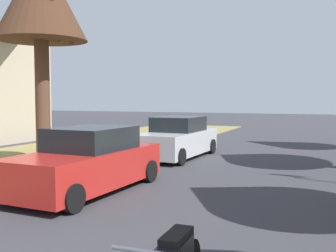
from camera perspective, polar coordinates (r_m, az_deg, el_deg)
parked_sedan_red at (r=10.04m, az=-11.36°, el=-5.06°), size 2.09×4.47×1.57m
parked_sedan_silver at (r=15.48m, az=1.28°, el=-1.84°), size 2.09×4.47×1.57m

